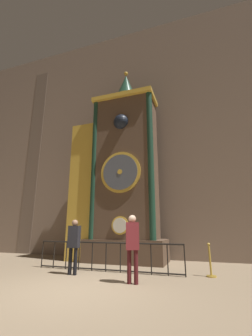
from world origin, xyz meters
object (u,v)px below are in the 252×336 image
at_px(clock_tower, 117,175).
at_px(visitor_far, 132,242).
at_px(stanchion_post, 211,266).
at_px(visitor_near, 74,241).

bearing_deg(clock_tower, visitor_far, -62.48).
bearing_deg(stanchion_post, visitor_near, -165.07).
relative_size(visitor_near, stanchion_post, 1.73).
relative_size(visitor_far, stanchion_post, 1.81).
bearing_deg(stanchion_post, visitor_far, -140.66).
bearing_deg(clock_tower, stanchion_post, -26.75).
xyz_separation_m(clock_tower, stanchion_post, (3.65, -1.84, -3.41)).
bearing_deg(visitor_near, stanchion_post, 10.30).
relative_size(clock_tower, visitor_near, 5.63).
bearing_deg(visitor_far, stanchion_post, 19.35).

